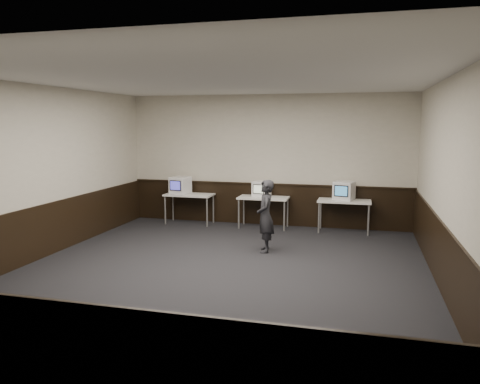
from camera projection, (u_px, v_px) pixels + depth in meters
name	position (u px, v px, depth m)	size (l,w,h in m)	color
floor	(220.00, 273.00, 7.88)	(8.00, 8.00, 0.00)	black
ceiling	(218.00, 79.00, 7.42)	(8.00, 8.00, 0.00)	white
back_wall	(267.00, 160.00, 11.48)	(7.00, 7.00, 0.00)	beige
front_wall	(74.00, 233.00, 3.82)	(7.00, 7.00, 0.00)	beige
left_wall	(36.00, 173.00, 8.53)	(8.00, 8.00, 0.00)	beige
right_wall	(449.00, 186.00, 6.78)	(8.00, 8.00, 0.00)	beige
wainscot_back	(267.00, 205.00, 11.62)	(6.98, 0.04, 1.00)	black
wainscot_front	(82.00, 358.00, 4.00)	(6.98, 0.04, 1.00)	black
wainscot_left	(40.00, 232.00, 8.68)	(0.04, 7.98, 1.00)	black
wainscot_right	(443.00, 259.00, 6.94)	(0.04, 7.98, 1.00)	black
wainscot_rail	(267.00, 184.00, 11.53)	(6.98, 0.06, 0.04)	black
desk_left	(189.00, 197.00, 11.71)	(1.20, 0.60, 0.75)	silver
desk_center	(263.00, 200.00, 11.23)	(1.20, 0.60, 0.75)	silver
desk_right	(344.00, 203.00, 10.76)	(1.20, 0.60, 0.75)	silver
emac_left	(180.00, 185.00, 11.71)	(0.50, 0.52, 0.43)	white
emac_center	(262.00, 189.00, 11.25)	(0.44, 0.45, 0.37)	white
emac_right	(344.00, 191.00, 10.75)	(0.53, 0.54, 0.43)	white
person	(265.00, 216.00, 9.10)	(0.52, 0.34, 1.42)	black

